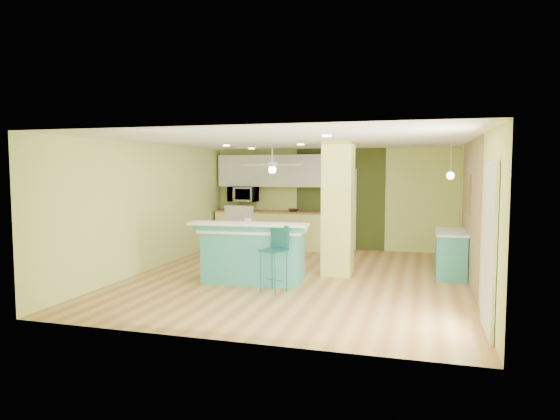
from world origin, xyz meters
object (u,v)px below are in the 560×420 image
object	(u,v)px
peninsula	(254,254)
fruit_bowl	(293,210)
bar_stool	(276,248)
canister	(248,223)
side_counter	(450,253)

from	to	relation	value
peninsula	fruit_bowl	world-z (taller)	peninsula
bar_stool	canister	xyz separation A→B (m)	(-0.79, 0.84, 0.30)
canister	bar_stool	bearing A→B (deg)	-46.63
peninsula	bar_stool	size ratio (longest dim) A/B	1.91
side_counter	bar_stool	bearing A→B (deg)	-143.48
peninsula	fruit_bowl	size ratio (longest dim) A/B	7.33
peninsula	bar_stool	xyz separation A→B (m)	(0.59, -0.57, 0.22)
bar_stool	side_counter	size ratio (longest dim) A/B	0.83
side_counter	canister	world-z (taller)	canister
bar_stool	fruit_bowl	world-z (taller)	bar_stool
side_counter	fruit_bowl	size ratio (longest dim) A/B	4.64
peninsula	side_counter	world-z (taller)	peninsula
peninsula	bar_stool	world-z (taller)	peninsula
peninsula	side_counter	bearing A→B (deg)	19.38
canister	peninsula	bearing A→B (deg)	-52.10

